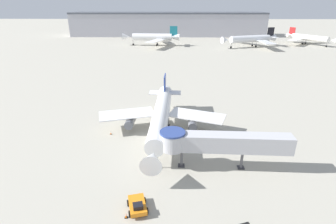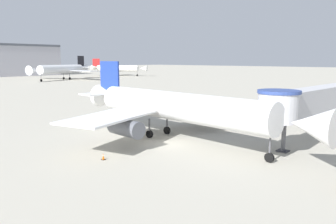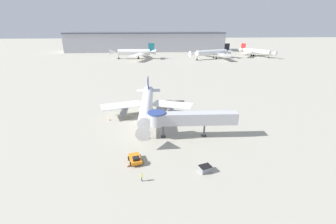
% 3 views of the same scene
% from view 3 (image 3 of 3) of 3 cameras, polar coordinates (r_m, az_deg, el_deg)
% --- Properties ---
extents(ground_plane, '(800.00, 800.00, 0.00)m').
position_cam_3_polar(ground_plane, '(63.54, -6.58, -2.12)').
color(ground_plane, '#A8A393').
extents(main_airplane, '(27.32, 33.29, 9.07)m').
position_cam_3_polar(main_airplane, '(63.56, -5.40, 1.68)').
color(main_airplane, white).
rests_on(main_airplane, ground_plane).
extents(jet_bridge, '(20.99, 4.10, 6.39)m').
position_cam_3_polar(jet_bridge, '(52.60, 4.75, -1.62)').
color(jet_bridge, '#B7B7BC').
rests_on(jet_bridge, ground_plane).
extents(pushback_tug_orange, '(3.13, 4.08, 1.57)m').
position_cam_3_polar(pushback_tug_orange, '(45.14, -8.28, -11.70)').
color(pushback_tug_orange, orange).
rests_on(pushback_tug_orange, ground_plane).
extents(service_container_gray, '(2.54, 2.23, 1.17)m').
position_cam_3_polar(service_container_gray, '(42.85, 9.41, -14.02)').
color(service_container_gray, gray).
rests_on(service_container_gray, ground_plane).
extents(traffic_cone_port_wing, '(0.35, 0.35, 0.59)m').
position_cam_3_polar(traffic_cone_port_wing, '(65.11, -14.48, -1.83)').
color(traffic_cone_port_wing, black).
rests_on(traffic_cone_port_wing, ground_plane).
extents(traffic_cone_starboard_wing, '(0.43, 0.43, 0.71)m').
position_cam_3_polar(traffic_cone_starboard_wing, '(62.90, 4.10, -1.94)').
color(traffic_cone_starboard_wing, black).
rests_on(traffic_cone_starboard_wing, ground_plane).
extents(traffic_cone_apron_front, '(0.40, 0.40, 0.67)m').
position_cam_3_polar(traffic_cone_apron_front, '(44.33, -10.05, -13.15)').
color(traffic_cone_apron_front, black).
rests_on(traffic_cone_apron_front, ground_plane).
extents(ground_crew_marshaller, '(0.26, 0.35, 1.61)m').
position_cam_3_polar(ground_crew_marshaller, '(40.19, -6.71, -15.96)').
color(ground_crew_marshaller, '#1E2338').
rests_on(ground_crew_marshaller, ground_plane).
extents(background_jet_black_tail, '(36.24, 36.58, 11.10)m').
position_cam_3_polar(background_jet_black_tail, '(181.97, 11.24, 14.61)').
color(background_jet_black_tail, silver).
rests_on(background_jet_black_tail, ground_plane).
extents(background_jet_teal_tail, '(35.79, 39.70, 11.78)m').
position_cam_3_polar(background_jet_teal_tail, '(180.59, -8.37, 14.83)').
color(background_jet_teal_tail, white).
rests_on(background_jet_teal_tail, ground_plane).
extents(background_jet_red_tail, '(30.54, 30.71, 9.81)m').
position_cam_3_polar(background_jet_red_tail, '(205.21, 21.32, 14.19)').
color(background_jet_red_tail, white).
rests_on(background_jet_red_tail, ground_plane).
extents(terminal_building, '(151.88, 26.75, 17.99)m').
position_cam_3_polar(terminal_building, '(233.84, -5.57, 17.36)').
color(terminal_building, '#A8A8B2').
rests_on(terminal_building, ground_plane).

